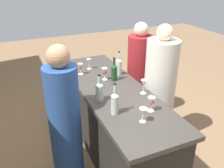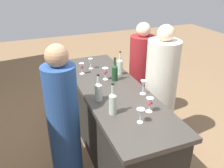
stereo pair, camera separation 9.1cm
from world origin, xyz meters
The scene contains 15 objects.
ground_plane centered at (0.00, 0.00, 0.00)m, with size 12.00×12.00×0.00m, color #846647.
bar_counter centered at (0.00, 0.00, 0.46)m, with size 2.27×0.72×0.91m.
wine_bottle_leftmost_clear_pale centered at (-0.51, 0.19, 1.03)m, with size 0.08×0.08×0.32m.
wine_bottle_second_left_clear_pale centered at (-0.21, 0.24, 1.02)m, with size 0.08×0.08×0.30m.
wine_bottle_center_olive_green centered at (0.19, -0.11, 1.02)m, with size 0.08×0.08×0.30m.
wine_bottle_second_right_clear_pale centered at (0.33, -0.24, 1.03)m, with size 0.07×0.07×0.31m.
wine_glass_near_left centered at (-0.26, -0.26, 1.03)m, with size 0.07×0.07×0.16m.
wine_glass_near_center centered at (-0.61, -0.15, 1.01)m, with size 0.07×0.07×0.15m.
wine_glass_near_right centered at (0.25, -0.01, 1.01)m, with size 0.07×0.07×0.15m.
wine_glass_far_left centered at (-0.74, 0.02, 1.01)m, with size 0.08×0.08×0.14m.
wine_glass_far_center centered at (0.66, 0.06, 1.01)m, with size 0.06×0.06×0.15m.
wine_glass_far_right centered at (0.53, 0.22, 1.01)m, with size 0.07×0.07×0.15m.
person_left_guest centered at (-0.07, -0.62, 0.74)m, with size 0.40×0.40×1.61m.
person_center_guest centered at (0.59, -0.70, 0.69)m, with size 0.42×0.42×1.51m.
person_right_guest centered at (-0.26, 0.63, 0.74)m, with size 0.35×0.35×1.58m.
Camera 2 is at (-2.34, 0.93, 2.19)m, focal length 38.80 mm.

